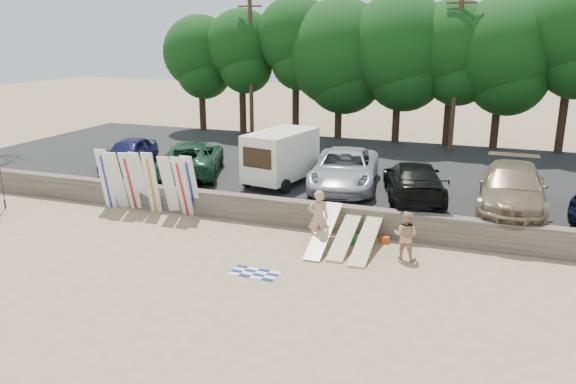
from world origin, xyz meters
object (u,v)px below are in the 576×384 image
at_px(car_3, 414,181).
at_px(cooler, 356,239).
at_px(beachgoer_b, 406,235).
at_px(car_0, 129,153).
at_px(car_1, 192,158).
at_px(car_2, 344,169).
at_px(beachgoer_a, 318,218).
at_px(car_4, 512,188).
at_px(beach_umbrella, 2,182).
at_px(box_trailer, 281,155).

relative_size(car_3, cooler, 13.64).
bearing_deg(beachgoer_b, car_0, -12.43).
bearing_deg(car_1, car_2, 160.39).
bearing_deg(car_0, beachgoer_a, -36.15).
bearing_deg(beachgoer_b, car_4, -118.11).
bearing_deg(beach_umbrella, beachgoer_a, 2.40).
bearing_deg(car_2, beachgoer_a, -93.84).
xyz_separation_m(car_3, cooler, (-1.36, -3.71, -1.29)).
xyz_separation_m(box_trailer, car_3, (5.69, -0.38, -0.53)).
relative_size(car_0, beachgoer_a, 2.14).
relative_size(car_3, beach_umbrella, 1.98).
height_order(car_0, beachgoer_b, car_0).
bearing_deg(beach_umbrella, car_3, 16.93).
distance_m(car_0, beach_umbrella, 6.00).
relative_size(car_3, beachgoer_b, 3.23).
height_order(car_1, car_3, car_1).
relative_size(car_0, beachgoer_b, 2.62).
bearing_deg(car_4, car_3, 178.80).
bearing_deg(beachgoer_a, beach_umbrella, -17.27).
relative_size(car_3, beachgoer_a, 2.64).
xyz_separation_m(car_3, beachgoer_b, (0.41, -4.48, -0.65)).
distance_m(car_0, cooler, 13.17).
height_order(car_1, beachgoer_a, car_1).
bearing_deg(car_3, car_0, -17.48).
xyz_separation_m(car_2, beachgoer_a, (0.42, -5.10, -0.51)).
height_order(car_2, car_3, car_2).
bearing_deg(beachgoer_a, car_2, -104.91).
distance_m(car_2, beachgoer_b, 6.34).
relative_size(car_2, beachgoer_a, 2.90).
relative_size(car_4, cooler, 15.00).
bearing_deg(beach_umbrella, car_0, 68.50).
relative_size(car_1, car_4, 0.97).
bearing_deg(car_4, beachgoer_a, -145.19).
relative_size(box_trailer, beach_umbrella, 1.48).
bearing_deg(box_trailer, car_1, -172.02).
relative_size(box_trailer, car_1, 0.70).
distance_m(box_trailer, beach_umbrella, 11.48).
xyz_separation_m(car_1, car_4, (13.75, -0.75, 0.06)).
bearing_deg(car_3, car_4, 163.65).
bearing_deg(cooler, beach_umbrella, 174.38).
bearing_deg(beachgoer_b, car_3, -76.84).
bearing_deg(box_trailer, cooler, -32.30).
xyz_separation_m(car_1, beach_umbrella, (-5.71, -5.46, -0.29)).
relative_size(beachgoer_a, cooler, 5.16).
relative_size(box_trailer, car_0, 0.92).
bearing_deg(cooler, car_0, 150.10).
relative_size(car_0, car_4, 0.74).
bearing_deg(car_4, car_1, 177.67).
bearing_deg(car_4, car_0, 177.90).
distance_m(car_3, cooler, 4.16).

